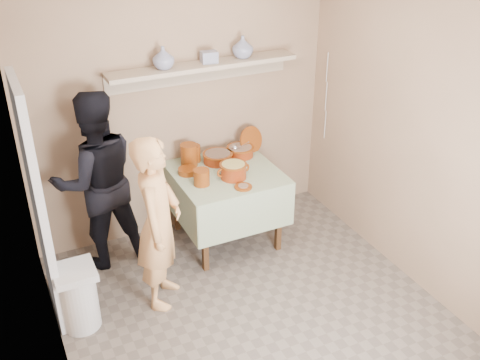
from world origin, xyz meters
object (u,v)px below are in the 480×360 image
person_cook (159,223)px  trash_bin (78,297)px  cazuela_rice (233,170)px  person_helper (97,181)px  serving_table (225,183)px

person_cook → trash_bin: person_cook is taller
person_cook → cazuela_rice: (0.87, 0.44, 0.09)m
person_cook → person_helper: 0.85m
person_cook → serving_table: 1.04m
cazuela_rice → trash_bin: size_ratio=0.59×
person_cook → cazuela_rice: size_ratio=4.59×
cazuela_rice → trash_bin: bearing=-163.1°
serving_table → cazuela_rice: (0.02, -0.15, 0.20)m
serving_table → cazuela_rice: 0.25m
trash_bin → cazuela_rice: bearing=16.9°
serving_table → trash_bin: serving_table is taller
person_helper → trash_bin: 1.07m
person_cook → cazuela_rice: 0.98m
person_helper → serving_table: person_helper is taller
person_cook → person_helper: person_helper is taller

